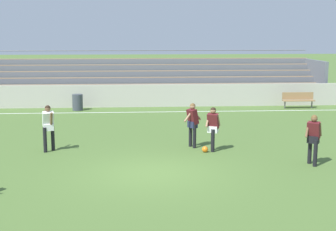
{
  "coord_description": "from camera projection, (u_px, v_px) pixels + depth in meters",
  "views": [
    {
      "loc": [
        -0.47,
        -14.34,
        4.28
      ],
      "look_at": [
        0.78,
        4.51,
        1.01
      ],
      "focal_mm": 51.66,
      "sensor_mm": 36.0,
      "label": 1
    }
  ],
  "objects": [
    {
      "name": "ground_plane",
      "position": [
        152.0,
        173.0,
        14.86
      ],
      "size": [
        160.0,
        160.0,
        0.0
      ],
      "primitive_type": "plane",
      "color": "#4C6B30"
    },
    {
      "name": "field_line_sideline",
      "position": [
        145.0,
        112.0,
        26.16
      ],
      "size": [
        44.0,
        0.12,
        0.01
      ],
      "primitive_type": "cube",
      "color": "white",
      "rests_on": "ground"
    },
    {
      "name": "sideline_wall",
      "position": [
        145.0,
        96.0,
        27.87
      ],
      "size": [
        48.0,
        0.16,
        1.3
      ],
      "primitive_type": "cube",
      "color": "#BCB7AD",
      "rests_on": "ground"
    },
    {
      "name": "bleacher_stand",
      "position": [
        146.0,
        79.0,
        30.42
      ],
      "size": [
        21.9,
        4.22,
        3.1
      ],
      "color": "#897051",
      "rests_on": "ground"
    },
    {
      "name": "bench_near_wall_gap",
      "position": [
        298.0,
        99.0,
        27.41
      ],
      "size": [
        1.8,
        0.4,
        0.9
      ],
      "color": "#99754C",
      "rests_on": "ground"
    },
    {
      "name": "trash_bin",
      "position": [
        78.0,
        102.0,
        26.65
      ],
      "size": [
        0.58,
        0.58,
        0.9
      ],
      "primitive_type": "cylinder",
      "color": "#3D424C",
      "rests_on": "ground"
    },
    {
      "name": "player_dark_wide_right",
      "position": [
        213.0,
        125.0,
        17.45
      ],
      "size": [
        0.61,
        0.46,
        1.62
      ],
      "color": "black",
      "rests_on": "ground"
    },
    {
      "name": "player_dark_on_ball",
      "position": [
        193.0,
        121.0,
        18.03
      ],
      "size": [
        0.72,
        0.5,
        1.68
      ],
      "color": "black",
      "rests_on": "ground"
    },
    {
      "name": "player_white_wide_left",
      "position": [
        48.0,
        124.0,
        17.39
      ],
      "size": [
        0.47,
        0.62,
        1.7
      ],
      "color": "black",
      "rests_on": "ground"
    },
    {
      "name": "player_dark_trailing_run",
      "position": [
        313.0,
        135.0,
        15.6
      ],
      "size": [
        0.65,
        0.48,
        1.66
      ],
      "color": "black",
      "rests_on": "ground"
    },
    {
      "name": "soccer_ball",
      "position": [
        205.0,
        149.0,
        17.4
      ],
      "size": [
        0.22,
        0.22,
        0.22
      ],
      "primitive_type": "sphere",
      "color": "orange",
      "rests_on": "ground"
    }
  ]
}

